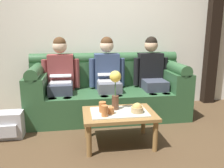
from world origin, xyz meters
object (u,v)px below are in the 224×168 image
Objects in this scene: person_middle at (108,74)px; snack_bowl at (137,109)px; couch at (108,92)px; cup_near_right at (103,107)px; person_left at (61,75)px; flower_vase at (115,85)px; coffee_table at (119,116)px; cup_far_center at (111,111)px; backpack_left at (9,125)px; cup_near_left at (105,111)px; person_right at (152,73)px.

person_middle is 8.61× the size of snack_bowl.
couch is 19.96× the size of cup_near_right.
person_left is 1.12m from flower_vase.
cup_far_center is (-0.11, -0.06, 0.10)m from coffee_table.
backpack_left is (-1.14, 0.36, -0.30)m from cup_near_right.
couch is 0.96m from flower_vase.
person_middle is 0.90m from flower_vase.
cup_near_left is at bearing -99.45° from person_middle.
person_middle reaches higher than couch.
person_left is 1.22m from cup_far_center.
flower_vase reaches higher than cup_near_right.
flower_vase is 0.37m from snack_bowl.
cup_near_left is (-0.89, -1.10, -0.19)m from person_right.
cup_near_right is (0.52, -0.96, -0.20)m from person_left.
cup_near_left reaches higher than cup_far_center.
flower_vase is 3.91× the size of cup_near_right.
backpack_left is at bearing -155.62° from person_middle.
couch reaches higher than cup_near_left.
person_middle is at bearing 78.78° from cup_near_right.
person_middle is at bearing -90.00° from couch.
snack_bowl is at bearing -116.09° from person_right.
cup_near_right reaches higher than snack_bowl.
person_middle reaches higher than coffee_table.
backpack_left is (-1.33, -0.60, -0.50)m from person_middle.
couch reaches higher than backpack_left.
person_middle is 1.03m from coffee_table.
person_left is at bearing -179.98° from person_right.
person_left is at bearing 43.94° from backpack_left.
cup_near_right is at bearing -101.17° from couch.
backpack_left is (-1.15, 0.50, -0.30)m from cup_near_left.
flower_vase is at bearing 22.27° from cup_near_right.
cup_near_left reaches higher than snack_bowl.
person_middle is 1.00× the size of person_right.
person_left reaches higher than cup_near_right.
couch is 0.98m from coffee_table.
cup_far_center is at bearing -95.85° from person_middle.
backpack_left is at bearing 160.54° from cup_far_center.
coffee_table is 6.76× the size of cup_near_left.
couch is at bearing 80.59° from cup_near_left.
backpack_left is at bearing 164.27° from snack_bowl.
cup_far_center is at bearing -42.06° from cup_near_right.
cup_near_left is 1.64× the size of cup_far_center.
coffee_table is (-0.71, -0.98, -0.32)m from person_right.
flower_vase is 0.30m from cup_far_center.
flower_vase reaches higher than snack_bowl.
person_right is at bearing 0.02° from person_left.
cup_near_right is (-0.01, 0.14, -0.00)m from cup_near_left.
person_right reaches higher than cup_far_center.
cup_near_right is at bearing -157.73° from flower_vase.
cup_far_center is at bearing -128.05° from person_right.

